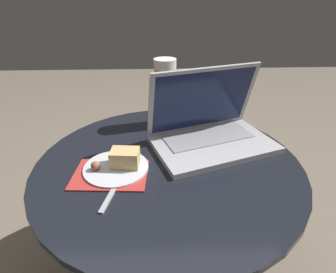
{
  "coord_description": "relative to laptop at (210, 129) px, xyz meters",
  "views": [
    {
      "loc": [
        -0.03,
        -0.63,
        0.91
      ],
      "look_at": [
        0.0,
        0.02,
        0.56
      ],
      "focal_mm": 28.0,
      "sensor_mm": 36.0,
      "label": 1
    }
  ],
  "objects": [
    {
      "name": "ground_plane",
      "position": [
        -0.14,
        -0.1,
        -0.54
      ],
      "size": [
        6.0,
        6.0,
        0.0
      ],
      "primitive_type": "plane",
      "color": "#726656"
    },
    {
      "name": "table",
      "position": [
        -0.14,
        -0.1,
        -0.16
      ],
      "size": [
        0.76,
        0.76,
        0.49
      ],
      "color": "#515156",
      "rests_on": "ground_plane"
    },
    {
      "name": "napkin",
      "position": [
        -0.29,
        -0.16,
        -0.05
      ],
      "size": [
        0.2,
        0.15,
        0.0
      ],
      "color": "#B7332D",
      "rests_on": "table"
    },
    {
      "name": "laptop",
      "position": [
        0.0,
        0.0,
        0.0
      ],
      "size": [
        0.42,
        0.34,
        0.24
      ],
      "color": "#B2B2B7",
      "rests_on": "table"
    },
    {
      "name": "beer_glass",
      "position": [
        -0.14,
        0.15,
        0.07
      ],
      "size": [
        0.08,
        0.08,
        0.24
      ],
      "color": "gold",
      "rests_on": "table"
    },
    {
      "name": "snack_plate",
      "position": [
        -0.27,
        -0.13,
        -0.03
      ],
      "size": [
        0.18,
        0.18,
        0.06
      ],
      "color": "silver",
      "rests_on": "table"
    },
    {
      "name": "fork",
      "position": [
        -0.27,
        -0.19,
        -0.05
      ],
      "size": [
        0.06,
        0.2,
        0.01
      ],
      "color": "#B2B2B7",
      "rests_on": "table"
    }
  ]
}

